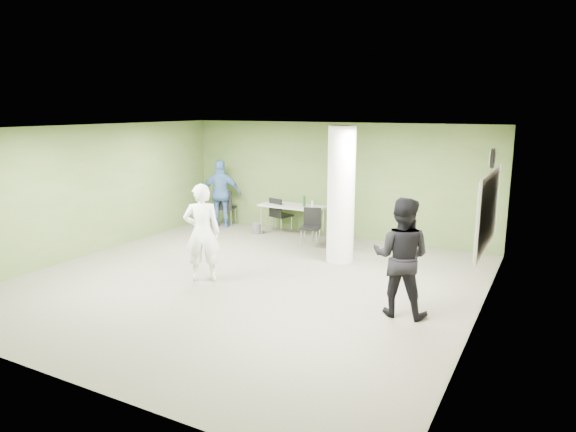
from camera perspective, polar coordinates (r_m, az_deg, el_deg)
The scene contains 17 objects.
floor at distance 9.59m, azimuth -4.48°, elevation -7.24°, with size 8.00×8.00×0.00m, color #51503F.
ceiling at distance 9.07m, azimuth -4.77°, elevation 9.72°, with size 8.00×8.00×0.00m, color white.
wall_back at distance 12.73m, azimuth 5.18°, elevation 4.02°, with size 8.00×0.02×2.80m, color #445D2B.
wall_left at distance 11.85m, azimuth -21.13°, elevation 2.67°, with size 0.02×8.00×2.80m, color #445D2B.
wall_right_cream at distance 7.86m, azimuth 20.74°, elevation -1.68°, with size 0.02×8.00×2.80m, color beige.
column at distance 10.52m, azimuth 5.91°, elevation 2.33°, with size 0.56×0.56×2.80m, color silver.
whiteboard at distance 9.02m, azimuth 21.34°, elevation 0.60°, with size 0.05×2.30×1.30m.
wall_clock at distance 8.90m, azimuth 21.76°, elevation 5.97°, with size 0.06×0.32×0.32m.
folding_table at distance 12.75m, azimuth 0.51°, elevation 0.98°, with size 1.64×0.75×1.02m.
wastebasket at distance 13.08m, azimuth -3.51°, elevation -1.38°, with size 0.23×0.23×0.27m, color #4C4C4C.
chair_back_left at distance 13.94m, azimuth -7.04°, elevation 1.22°, with size 0.61×0.61×0.98m.
chair_back_right at distance 13.05m, azimuth -1.01°, elevation 0.38°, with size 0.56×0.56×0.91m.
chair_table_left at distance 11.93m, azimuth 2.60°, elevation -0.87°, with size 0.52×0.52×0.86m.
chair_table_right at distance 11.67m, azimuth 5.73°, elevation -1.26°, with size 0.51×0.51×0.85m.
woman_white at distance 9.53m, azimuth -9.53°, elevation -1.82°, with size 0.66×0.43×1.81m, color white.
man_black at distance 8.01m, azimuth 12.45°, elevation -4.47°, with size 0.90×0.70×1.84m, color black.
man_blue at distance 13.74m, azimuth -7.41°, elevation 2.48°, with size 1.06×0.44×1.81m, color #4066A0.
Camera 1 is at (4.92, -7.61, 3.15)m, focal length 32.00 mm.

